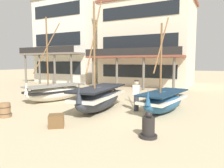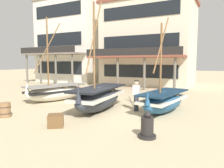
{
  "view_description": "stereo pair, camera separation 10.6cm",
  "coord_description": "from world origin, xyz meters",
  "px_view_note": "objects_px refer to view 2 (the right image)",
  "views": [
    {
      "loc": [
        5.58,
        -9.68,
        2.65
      ],
      "look_at": [
        0.0,
        1.0,
        1.4
      ],
      "focal_mm": 34.21,
      "sensor_mm": 36.0,
      "label": 1
    },
    {
      "loc": [
        5.68,
        -9.63,
        2.65
      ],
      "look_at": [
        0.0,
        1.0,
        1.4
      ],
      "focal_mm": 34.21,
      "sensor_mm": 36.0,
      "label": 2
    }
  ],
  "objects_px": {
    "fishing_boat_near_left": "(164,101)",
    "wooden_barrel": "(5,110)",
    "capstan_winch": "(147,127)",
    "fisherman_by_hull": "(136,96)",
    "fishing_boat_far_right": "(55,92)",
    "cargo_crate": "(56,121)",
    "fishing_boat_centre_large": "(99,97)",
    "harbor_building_annex": "(72,42)",
    "harbor_building_main": "(149,44)"
  },
  "relations": [
    {
      "from": "wooden_barrel",
      "to": "cargo_crate",
      "type": "bearing_deg",
      "value": -0.36
    },
    {
      "from": "fishing_boat_centre_large",
      "to": "cargo_crate",
      "type": "bearing_deg",
      "value": -89.54
    },
    {
      "from": "fishing_boat_centre_large",
      "to": "harbor_building_annex",
      "type": "height_order",
      "value": "harbor_building_annex"
    },
    {
      "from": "fishing_boat_centre_large",
      "to": "fishing_boat_far_right",
      "type": "relative_size",
      "value": 1.07
    },
    {
      "from": "fishing_boat_far_right",
      "to": "cargo_crate",
      "type": "xyz_separation_m",
      "value": [
        4.2,
        -4.51,
        -0.36
      ]
    },
    {
      "from": "harbor_building_main",
      "to": "harbor_building_annex",
      "type": "distance_m",
      "value": 10.61
    },
    {
      "from": "wooden_barrel",
      "to": "cargo_crate",
      "type": "relative_size",
      "value": 1.14
    },
    {
      "from": "fishing_boat_far_right",
      "to": "wooden_barrel",
      "type": "xyz_separation_m",
      "value": [
        0.96,
        -4.49,
        -0.26
      ]
    },
    {
      "from": "capstan_winch",
      "to": "wooden_barrel",
      "type": "bearing_deg",
      "value": -175.67
    },
    {
      "from": "fishing_boat_centre_large",
      "to": "harbor_building_annex",
      "type": "bearing_deg",
      "value": 132.98
    },
    {
      "from": "fishing_boat_far_right",
      "to": "harbor_building_main",
      "type": "relative_size",
      "value": 0.54
    },
    {
      "from": "fishing_boat_near_left",
      "to": "capstan_winch",
      "type": "distance_m",
      "value": 4.16
    },
    {
      "from": "fishing_boat_near_left",
      "to": "wooden_barrel",
      "type": "height_order",
      "value": "fishing_boat_near_left"
    },
    {
      "from": "fishing_boat_centre_large",
      "to": "fisherman_by_hull",
      "type": "bearing_deg",
      "value": 22.2
    },
    {
      "from": "fisherman_by_hull",
      "to": "cargo_crate",
      "type": "bearing_deg",
      "value": -113.84
    },
    {
      "from": "fishing_boat_far_right",
      "to": "harbor_building_main",
      "type": "xyz_separation_m",
      "value": [
        2.12,
        13.53,
        4.13
      ]
    },
    {
      "from": "cargo_crate",
      "to": "harbor_building_annex",
      "type": "distance_m",
      "value": 21.75
    },
    {
      "from": "fishing_boat_centre_large",
      "to": "harbor_building_main",
      "type": "distance_m",
      "value": 15.29
    },
    {
      "from": "harbor_building_main",
      "to": "harbor_building_annex",
      "type": "bearing_deg",
      "value": -174.06
    },
    {
      "from": "fishing_boat_centre_large",
      "to": "wooden_barrel",
      "type": "xyz_separation_m",
      "value": [
        -3.22,
        -3.41,
        -0.36
      ]
    },
    {
      "from": "harbor_building_main",
      "to": "fishing_boat_far_right",
      "type": "bearing_deg",
      "value": -98.9
    },
    {
      "from": "fishing_boat_far_right",
      "to": "capstan_winch",
      "type": "distance_m",
      "value": 8.86
    },
    {
      "from": "fishing_boat_near_left",
      "to": "fisherman_by_hull",
      "type": "height_order",
      "value": "fishing_boat_near_left"
    },
    {
      "from": "fishing_boat_far_right",
      "to": "harbor_building_main",
      "type": "bearing_deg",
      "value": 81.1
    },
    {
      "from": "fishing_boat_far_right",
      "to": "harbor_building_annex",
      "type": "bearing_deg",
      "value": 124.1
    },
    {
      "from": "capstan_winch",
      "to": "harbor_building_main",
      "type": "bearing_deg",
      "value": 108.35
    },
    {
      "from": "fisherman_by_hull",
      "to": "cargo_crate",
      "type": "relative_size",
      "value": 2.75
    },
    {
      "from": "fishing_boat_centre_large",
      "to": "fisherman_by_hull",
      "type": "height_order",
      "value": "fishing_boat_centre_large"
    },
    {
      "from": "fishing_boat_centre_large",
      "to": "harbor_building_main",
      "type": "height_order",
      "value": "harbor_building_main"
    },
    {
      "from": "fishing_boat_near_left",
      "to": "wooden_barrel",
      "type": "distance_m",
      "value": 7.97
    },
    {
      "from": "cargo_crate",
      "to": "harbor_building_main",
      "type": "xyz_separation_m",
      "value": [
        -2.08,
        18.04,
        4.49
      ]
    },
    {
      "from": "harbor_building_main",
      "to": "fishing_boat_centre_large",
      "type": "bearing_deg",
      "value": -81.99
    },
    {
      "from": "fishing_boat_far_right",
      "to": "fisherman_by_hull",
      "type": "xyz_separation_m",
      "value": [
        6.06,
        -0.31,
        0.22
      ]
    },
    {
      "from": "wooden_barrel",
      "to": "harbor_building_main",
      "type": "distance_m",
      "value": 18.59
    },
    {
      "from": "capstan_winch",
      "to": "harbor_building_annex",
      "type": "relative_size",
      "value": 0.09
    },
    {
      "from": "fishing_boat_far_right",
      "to": "harbor_building_main",
      "type": "distance_m",
      "value": 14.3
    },
    {
      "from": "cargo_crate",
      "to": "capstan_winch",
      "type": "bearing_deg",
      "value": 8.38
    },
    {
      "from": "fishing_boat_centre_large",
      "to": "cargo_crate",
      "type": "height_order",
      "value": "fishing_boat_centre_large"
    },
    {
      "from": "fishing_boat_near_left",
      "to": "fisherman_by_hull",
      "type": "relative_size",
      "value": 2.95
    },
    {
      "from": "fishing_boat_near_left",
      "to": "capstan_winch",
      "type": "relative_size",
      "value": 5.3
    },
    {
      "from": "fishing_boat_far_right",
      "to": "cargo_crate",
      "type": "bearing_deg",
      "value": -47.05
    },
    {
      "from": "harbor_building_main",
      "to": "harbor_building_annex",
      "type": "height_order",
      "value": "harbor_building_annex"
    },
    {
      "from": "fishing_boat_centre_large",
      "to": "fishing_boat_near_left",
      "type": "bearing_deg",
      "value": 20.93
    },
    {
      "from": "fishing_boat_far_right",
      "to": "harbor_building_annex",
      "type": "relative_size",
      "value": 0.51
    },
    {
      "from": "capstan_winch",
      "to": "harbor_building_main",
      "type": "relative_size",
      "value": 0.09
    },
    {
      "from": "wooden_barrel",
      "to": "cargo_crate",
      "type": "distance_m",
      "value": 3.25
    },
    {
      "from": "wooden_barrel",
      "to": "harbor_building_annex",
      "type": "xyz_separation_m",
      "value": [
        -9.37,
        16.93,
        5.05
      ]
    },
    {
      "from": "fishing_boat_near_left",
      "to": "cargo_crate",
      "type": "height_order",
      "value": "fishing_boat_near_left"
    },
    {
      "from": "fisherman_by_hull",
      "to": "cargo_crate",
      "type": "xyz_separation_m",
      "value": [
        -1.86,
        -4.2,
        -0.58
      ]
    },
    {
      "from": "fisherman_by_hull",
      "to": "capstan_winch",
      "type": "relative_size",
      "value": 1.8
    }
  ]
}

